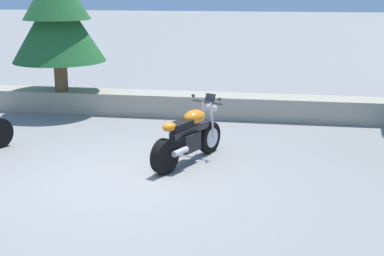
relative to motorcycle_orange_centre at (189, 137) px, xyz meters
The scene contains 4 objects.
ground_plane 1.61m from the motorcycle_orange_centre, 130.06° to the right, with size 120.00×120.00×0.00m, color gray.
stone_wall 3.77m from the motorcycle_orange_centre, 105.20° to the left, with size 36.00×0.80×0.55m, color #A89E89.
motorcycle_orange_centre is the anchor object (origin of this frame).
pine_tree_far_left 5.64m from the motorcycle_orange_centre, 138.28° to the left, with size 2.34×2.34×3.19m.
Camera 1 is at (2.55, -8.10, 3.20)m, focal length 49.59 mm.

